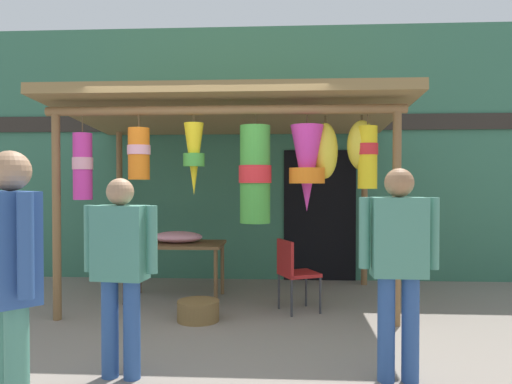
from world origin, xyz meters
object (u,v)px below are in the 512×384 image
Objects in this scene: flower_heap_on_table at (178,237)px; vendor_in_orange at (120,261)px; folding_chair at (293,269)px; wicker_basket_by_table at (198,311)px; customer_foreground at (399,256)px; passerby_at_right at (11,272)px; display_table at (175,249)px.

vendor_in_orange is (0.11, -2.51, 0.10)m from flower_heap_on_table.
vendor_in_orange reaches higher than flower_heap_on_table.
folding_chair is 1.84× the size of wicker_basket_by_table.
wicker_basket_by_table is at bearing 140.30° from customer_foreground.
customer_foreground is at bearing -68.37° from folding_chair.
flower_heap_on_table is at bearing 87.02° from passerby_at_right.
display_table is 1.47× the size of folding_chair.
flower_heap_on_table is 3.31m from customer_foreground.
wicker_basket_by_table is 0.27× the size of passerby_at_right.
flower_heap_on_table is 1.26m from wicker_basket_by_table.
passerby_at_right reaches higher than wicker_basket_by_table.
folding_chair is at bearing 60.80° from passerby_at_right.
customer_foreground is (2.22, -2.45, 0.15)m from flower_heap_on_table.
display_table is at bearing 116.16° from wicker_basket_by_table.
display_table is at bearing -160.65° from flower_heap_on_table.
customer_foreground is at bearing -39.70° from wicker_basket_by_table.
flower_heap_on_table reaches higher than display_table.
wicker_basket_by_table is (0.43, -0.96, -0.69)m from flower_heap_on_table.
folding_chair reaches higher than display_table.
flower_heap_on_table reaches higher than wicker_basket_by_table.
flower_heap_on_table is 0.42× the size of vendor_in_orange.
display_table is 0.76× the size of customer_foreground.
vendor_in_orange is at bearing -86.74° from display_table.
flower_heap_on_table is 3.51m from passerby_at_right.
display_table is at bearing 160.55° from folding_chair.
vendor_in_orange is (-0.32, -1.55, 0.79)m from wicker_basket_by_table.
customer_foreground is (2.12, 0.06, 0.05)m from vendor_in_orange.
vendor_in_orange reaches higher than folding_chair.
flower_heap_on_table is 2.51m from vendor_in_orange.
passerby_at_right is (-0.29, -0.99, 0.10)m from vendor_in_orange.
passerby_at_right is (-2.41, -1.05, 0.05)m from customer_foreground.
folding_chair is 2.10m from customer_foreground.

